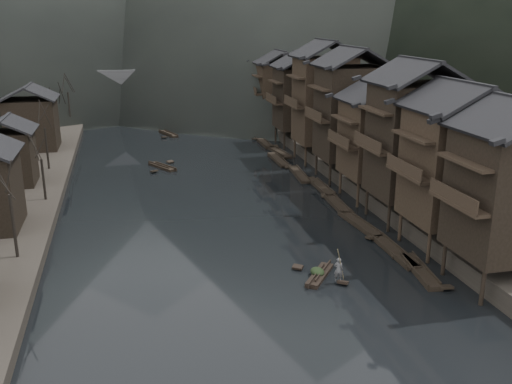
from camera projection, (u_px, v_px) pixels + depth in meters
name	position (u px, v px, depth m)	size (l,w,h in m)	color
water	(241.00, 262.00, 44.70)	(300.00, 300.00, 0.00)	black
right_bank	(408.00, 133.00, 89.27)	(40.00, 200.00, 1.80)	#2D2823
stilt_houses	(357.00, 105.00, 63.65)	(9.00, 67.60, 15.91)	black
left_houses	(1.00, 149.00, 57.27)	(8.10, 53.20, 8.73)	black
bare_trees	(43.00, 128.00, 63.15)	(3.85, 72.99, 7.71)	black
moored_sampans	(292.00, 166.00, 72.53)	(2.89, 71.36, 0.47)	black
midriver_boats	(166.00, 147.00, 83.06)	(5.65, 26.71, 0.45)	black
stone_bridge	(165.00, 88.00, 110.16)	(40.00, 6.00, 9.00)	#4C4C4F
hero_sampan	(320.00, 275.00, 42.12)	(3.32, 4.11, 0.43)	black
cargo_heap	(317.00, 267.00, 42.09)	(1.00, 1.31, 0.60)	black
boatman	(339.00, 266.00, 40.81)	(0.66, 0.43, 1.80)	#5C5C5E
bamboo_pole	(343.00, 232.00, 40.07)	(0.06, 0.06, 3.99)	#8C7A51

